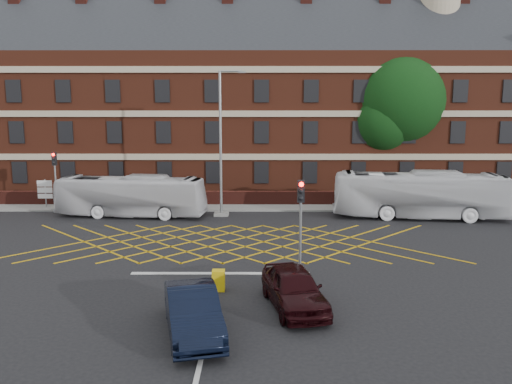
{
  "coord_description": "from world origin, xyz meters",
  "views": [
    {
      "loc": [
        1.64,
        -24.94,
        7.16
      ],
      "look_at": [
        1.58,
        1.5,
        2.89
      ],
      "focal_mm": 35.0,
      "sensor_mm": 36.0,
      "label": 1
    }
  ],
  "objects_px": {
    "car_navy": "(193,311)",
    "traffic_light_near": "(300,238)",
    "deciduous_tree": "(397,107)",
    "utility_cabinet": "(219,280)",
    "bus_left": "(131,196)",
    "street_lamp": "(222,166)",
    "bus_right": "(419,195)",
    "car_maroon": "(294,288)",
    "direction_signs": "(45,190)",
    "traffic_light_far": "(56,187)"
  },
  "relations": [
    {
      "from": "bus_left",
      "to": "deciduous_tree",
      "type": "distance_m",
      "value": 23.26
    },
    {
      "from": "car_navy",
      "to": "utility_cabinet",
      "type": "height_order",
      "value": "car_navy"
    },
    {
      "from": "bus_right",
      "to": "car_navy",
      "type": "bearing_deg",
      "value": 151.44
    },
    {
      "from": "bus_left",
      "to": "car_navy",
      "type": "height_order",
      "value": "bus_left"
    },
    {
      "from": "deciduous_tree",
      "to": "direction_signs",
      "type": "distance_m",
      "value": 29.01
    },
    {
      "from": "traffic_light_far",
      "to": "street_lamp",
      "type": "bearing_deg",
      "value": -8.0
    },
    {
      "from": "bus_left",
      "to": "direction_signs",
      "type": "distance_m",
      "value": 7.62
    },
    {
      "from": "traffic_light_far",
      "to": "bus_right",
      "type": "bearing_deg",
      "value": -5.67
    },
    {
      "from": "car_navy",
      "to": "utility_cabinet",
      "type": "relative_size",
      "value": 5.44
    },
    {
      "from": "car_navy",
      "to": "traffic_light_near",
      "type": "bearing_deg",
      "value": 41.45
    },
    {
      "from": "bus_right",
      "to": "car_navy",
      "type": "distance_m",
      "value": 22.21
    },
    {
      "from": "bus_left",
      "to": "bus_right",
      "type": "relative_size",
      "value": 0.89
    },
    {
      "from": "direction_signs",
      "to": "utility_cabinet",
      "type": "relative_size",
      "value": 2.6
    },
    {
      "from": "deciduous_tree",
      "to": "utility_cabinet",
      "type": "bearing_deg",
      "value": -119.6
    },
    {
      "from": "traffic_light_near",
      "to": "traffic_light_far",
      "type": "bearing_deg",
      "value": 138.11
    },
    {
      "from": "traffic_light_far",
      "to": "utility_cabinet",
      "type": "distance_m",
      "value": 21.14
    },
    {
      "from": "bus_left",
      "to": "direction_signs",
      "type": "xyz_separation_m",
      "value": [
        -7.11,
        2.76,
        -0.05
      ]
    },
    {
      "from": "deciduous_tree",
      "to": "utility_cabinet",
      "type": "distance_m",
      "value": 28.04
    },
    {
      "from": "car_maroon",
      "to": "traffic_light_near",
      "type": "height_order",
      "value": "traffic_light_near"
    },
    {
      "from": "utility_cabinet",
      "to": "deciduous_tree",
      "type": "bearing_deg",
      "value": 60.4
    },
    {
      "from": "deciduous_tree",
      "to": "traffic_light_far",
      "type": "height_order",
      "value": "deciduous_tree"
    },
    {
      "from": "street_lamp",
      "to": "bus_left",
      "type": "bearing_deg",
      "value": -177.13
    },
    {
      "from": "traffic_light_near",
      "to": "street_lamp",
      "type": "distance_m",
      "value": 13.91
    },
    {
      "from": "bus_right",
      "to": "car_maroon",
      "type": "xyz_separation_m",
      "value": [
        -9.62,
        -15.79,
        -0.85
      ]
    },
    {
      "from": "bus_left",
      "to": "street_lamp",
      "type": "bearing_deg",
      "value": -80.3
    },
    {
      "from": "bus_right",
      "to": "street_lamp",
      "type": "bearing_deg",
      "value": 94.0
    },
    {
      "from": "deciduous_tree",
      "to": "bus_right",
      "type": "bearing_deg",
      "value": -95.12
    },
    {
      "from": "car_navy",
      "to": "traffic_light_far",
      "type": "bearing_deg",
      "value": 108.01
    },
    {
      "from": "street_lamp",
      "to": "traffic_light_near",
      "type": "bearing_deg",
      "value": -71.8
    },
    {
      "from": "bus_left",
      "to": "car_maroon",
      "type": "bearing_deg",
      "value": -141.54
    },
    {
      "from": "traffic_light_near",
      "to": "street_lamp",
      "type": "bearing_deg",
      "value": 108.2
    },
    {
      "from": "traffic_light_far",
      "to": "street_lamp",
      "type": "xyz_separation_m",
      "value": [
        12.22,
        -1.72,
        1.72
      ]
    },
    {
      "from": "bus_right",
      "to": "bus_left",
      "type": "bearing_deg",
      "value": 96.03
    },
    {
      "from": "car_navy",
      "to": "bus_right",
      "type": "bearing_deg",
      "value": 40.41
    },
    {
      "from": "deciduous_tree",
      "to": "utility_cabinet",
      "type": "relative_size",
      "value": 14.23
    },
    {
      "from": "car_navy",
      "to": "deciduous_tree",
      "type": "relative_size",
      "value": 0.38
    },
    {
      "from": "bus_right",
      "to": "traffic_light_near",
      "type": "height_order",
      "value": "traffic_light_near"
    },
    {
      "from": "bus_right",
      "to": "utility_cabinet",
      "type": "height_order",
      "value": "bus_right"
    },
    {
      "from": "car_maroon",
      "to": "traffic_light_near",
      "type": "bearing_deg",
      "value": 70.03
    },
    {
      "from": "traffic_light_far",
      "to": "street_lamp",
      "type": "relative_size",
      "value": 0.43
    },
    {
      "from": "car_maroon",
      "to": "traffic_light_near",
      "type": "relative_size",
      "value": 1.04
    },
    {
      "from": "bus_right",
      "to": "car_maroon",
      "type": "height_order",
      "value": "bus_right"
    },
    {
      "from": "street_lamp",
      "to": "bus_right",
      "type": "bearing_deg",
      "value": -3.53
    },
    {
      "from": "deciduous_tree",
      "to": "traffic_light_near",
      "type": "xyz_separation_m",
      "value": [
        -9.97,
        -21.87,
        -5.76
      ]
    },
    {
      "from": "deciduous_tree",
      "to": "street_lamp",
      "type": "height_order",
      "value": "deciduous_tree"
    },
    {
      "from": "car_maroon",
      "to": "deciduous_tree",
      "type": "bearing_deg",
      "value": 55.97
    },
    {
      "from": "deciduous_tree",
      "to": "direction_signs",
      "type": "height_order",
      "value": "deciduous_tree"
    },
    {
      "from": "bus_left",
      "to": "car_maroon",
      "type": "distance_m",
      "value": 19.16
    },
    {
      "from": "bus_right",
      "to": "traffic_light_far",
      "type": "relative_size",
      "value": 2.69
    },
    {
      "from": "car_navy",
      "to": "street_lamp",
      "type": "distance_m",
      "value": 18.97
    }
  ]
}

